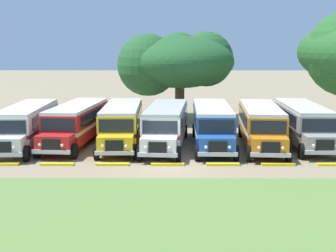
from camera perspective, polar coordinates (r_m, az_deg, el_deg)
ground_plane at (r=30.07m, az=-0.04°, el=-4.37°), size 220.00×220.00×0.00m
foreground_grass_strip at (r=22.09m, az=-0.17°, el=-9.47°), size 80.00×10.08×0.01m
parked_bus_slot_0 at (r=36.57m, az=-15.89°, el=0.25°), size 2.89×10.87×2.82m
parked_bus_slot_1 at (r=36.55m, az=-10.44°, el=0.45°), size 3.52×10.97×2.82m
parked_bus_slot_2 at (r=35.81m, az=-5.32°, el=0.39°), size 2.83×10.86×2.82m
parked_bus_slot_3 at (r=35.12m, az=-0.22°, el=0.25°), size 3.42×10.95×2.82m
parked_bus_slot_4 at (r=35.47m, az=5.11°, el=0.30°), size 2.91×10.87×2.82m
parked_bus_slot_5 at (r=35.71m, az=10.61°, el=0.24°), size 3.36×10.94×2.82m
parked_bus_slot_6 at (r=37.10m, az=15.22°, el=0.41°), size 2.91×10.87×2.82m
curb_wheelstop_0 at (r=31.32m, az=-18.47°, el=-4.16°), size 2.00×0.36×0.15m
curb_wheelstop_1 at (r=30.42m, az=-12.58°, el=-4.29°), size 2.00×0.36×0.15m
curb_wheelstop_2 at (r=29.87m, az=-6.39°, el=-4.38°), size 2.00×0.36×0.15m
curb_wheelstop_3 at (r=29.66m, az=-0.05°, el=-4.41°), size 2.00×0.36×0.15m
curb_wheelstop_4 at (r=29.83m, az=6.31°, el=-4.39°), size 2.00×0.36×0.15m
curb_wheelstop_5 at (r=30.35m, az=12.51°, el=-4.32°), size 2.00×0.36×0.15m
curb_wheelstop_6 at (r=31.21m, az=18.45°, el=-4.21°), size 2.00×0.36×0.15m
broad_shade_tree at (r=47.16m, az=1.12°, el=7.41°), size 10.94×10.50×8.36m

